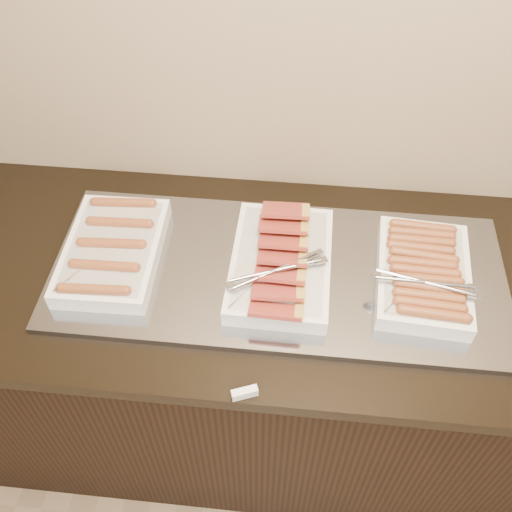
{
  "coord_description": "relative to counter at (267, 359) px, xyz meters",
  "views": [
    {
      "loc": [
        0.06,
        1.17,
        2.09
      ],
      "look_at": [
        -0.04,
        2.13,
        0.97
      ],
      "focal_mm": 40.0,
      "sensor_mm": 36.0,
      "label": 1
    }
  ],
  "objects": [
    {
      "name": "dish_left",
      "position": [
        -0.42,
        0.0,
        0.5
      ],
      "size": [
        0.25,
        0.37,
        0.07
      ],
      "rotation": [
        0.0,
        0.0,
        0.02
      ],
      "color": "silver",
      "rests_on": "warming_tray"
    },
    {
      "name": "dish_right",
      "position": [
        0.4,
        -0.0,
        0.5
      ],
      "size": [
        0.27,
        0.36,
        0.08
      ],
      "rotation": [
        0.0,
        0.0,
        -0.07
      ],
      "color": "silver",
      "rests_on": "warming_tray"
    },
    {
      "name": "warming_tray",
      "position": [
        0.02,
        0.0,
        0.46
      ],
      "size": [
        1.2,
        0.5,
        0.02
      ],
      "primitive_type": "cube",
      "color": "gray",
      "rests_on": "counter"
    },
    {
      "name": "counter",
      "position": [
        0.0,
        0.0,
        0.0
      ],
      "size": [
        2.06,
        0.76,
        0.9
      ],
      "color": "black",
      "rests_on": "ground"
    },
    {
      "name": "dish_center",
      "position": [
        0.03,
        -0.0,
        0.5
      ],
      "size": [
        0.27,
        0.41,
        0.09
      ],
      "rotation": [
        0.0,
        0.0,
        -0.02
      ],
      "color": "silver",
      "rests_on": "warming_tray"
    },
    {
      "name": "label_holder",
      "position": [
        -0.03,
        -0.36,
        0.46
      ],
      "size": [
        0.06,
        0.04,
        0.02
      ],
      "primitive_type": "cube",
      "rotation": [
        0.0,
        0.0,
        0.37
      ],
      "color": "silver",
      "rests_on": "counter"
    }
  ]
}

